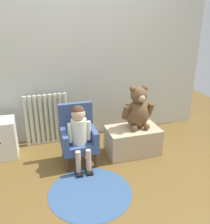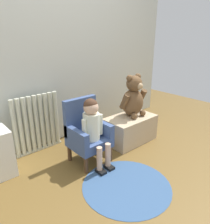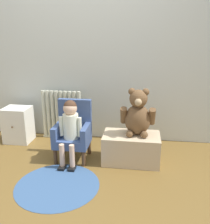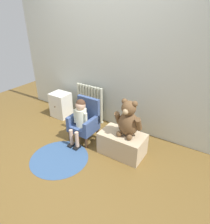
{
  "view_description": "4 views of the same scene",
  "coord_description": "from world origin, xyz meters",
  "px_view_note": "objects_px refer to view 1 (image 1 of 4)",
  "views": [
    {
      "loc": [
        -0.44,
        -1.96,
        1.62
      ],
      "look_at": [
        0.31,
        0.58,
        0.55
      ],
      "focal_mm": 40.0,
      "sensor_mm": 36.0,
      "label": 1
    },
    {
      "loc": [
        -1.24,
        -1.15,
        1.33
      ],
      "look_at": [
        0.26,
        0.56,
        0.48
      ],
      "focal_mm": 35.0,
      "sensor_mm": 36.0,
      "label": 2
    },
    {
      "loc": [
        0.72,
        -2.05,
        1.39
      ],
      "look_at": [
        0.35,
        0.53,
        0.57
      ],
      "focal_mm": 40.0,
      "sensor_mm": 36.0,
      "label": 3
    },
    {
      "loc": [
        1.69,
        -1.54,
        1.87
      ],
      "look_at": [
        0.36,
        0.53,
        0.58
      ],
      "focal_mm": 32.0,
      "sensor_mm": 36.0,
      "label": 4
    }
  ],
  "objects_px": {
    "large_teddy_bear": "(138,109)",
    "small_dresser": "(1,139)",
    "child_figure": "(79,128)",
    "floor_rug": "(90,192)",
    "low_bench": "(133,140)",
    "radiator": "(47,120)",
    "child_armchair": "(78,136)"
  },
  "relations": [
    {
      "from": "child_armchair",
      "to": "child_figure",
      "type": "xyz_separation_m",
      "value": [
        0.0,
        -0.11,
        0.14
      ]
    },
    {
      "from": "low_bench",
      "to": "large_teddy_bear",
      "type": "xyz_separation_m",
      "value": [
        0.06,
        0.02,
        0.39
      ]
    },
    {
      "from": "small_dresser",
      "to": "large_teddy_bear",
      "type": "relative_size",
      "value": 0.9
    },
    {
      "from": "child_armchair",
      "to": "large_teddy_bear",
      "type": "relative_size",
      "value": 1.3
    },
    {
      "from": "radiator",
      "to": "large_teddy_bear",
      "type": "relative_size",
      "value": 1.28
    },
    {
      "from": "small_dresser",
      "to": "radiator",
      "type": "bearing_deg",
      "value": 19.54
    },
    {
      "from": "child_armchair",
      "to": "floor_rug",
      "type": "height_order",
      "value": "child_armchair"
    },
    {
      "from": "radiator",
      "to": "child_armchair",
      "type": "xyz_separation_m",
      "value": [
        0.31,
        -0.54,
        -0.01
      ]
    },
    {
      "from": "floor_rug",
      "to": "child_armchair",
      "type": "bearing_deg",
      "value": 89.44
    },
    {
      "from": "child_figure",
      "to": "floor_rug",
      "type": "relative_size",
      "value": 0.88
    },
    {
      "from": "large_teddy_bear",
      "to": "child_armchair",
      "type": "bearing_deg",
      "value": -179.2
    },
    {
      "from": "large_teddy_bear",
      "to": "small_dresser",
      "type": "bearing_deg",
      "value": 168.17
    },
    {
      "from": "small_dresser",
      "to": "floor_rug",
      "type": "bearing_deg",
      "value": -47.95
    },
    {
      "from": "child_figure",
      "to": "child_armchair",
      "type": "bearing_deg",
      "value": 90.0
    },
    {
      "from": "child_figure",
      "to": "low_bench",
      "type": "distance_m",
      "value": 0.74
    },
    {
      "from": "small_dresser",
      "to": "large_teddy_bear",
      "type": "xyz_separation_m",
      "value": [
        1.58,
        -0.33,
        0.32
      ]
    },
    {
      "from": "radiator",
      "to": "floor_rug",
      "type": "height_order",
      "value": "radiator"
    },
    {
      "from": "child_armchair",
      "to": "floor_rug",
      "type": "xyz_separation_m",
      "value": [
        -0.01,
        -0.6,
        -0.32
      ]
    },
    {
      "from": "radiator",
      "to": "large_teddy_bear",
      "type": "distance_m",
      "value": 1.18
    },
    {
      "from": "small_dresser",
      "to": "child_armchair",
      "type": "height_order",
      "value": "child_armchair"
    },
    {
      "from": "radiator",
      "to": "child_armchair",
      "type": "height_order",
      "value": "child_armchair"
    },
    {
      "from": "small_dresser",
      "to": "floor_rug",
      "type": "relative_size",
      "value": 0.58
    },
    {
      "from": "child_figure",
      "to": "large_teddy_bear",
      "type": "distance_m",
      "value": 0.74
    },
    {
      "from": "small_dresser",
      "to": "large_teddy_bear",
      "type": "bearing_deg",
      "value": -11.83
    },
    {
      "from": "small_dresser",
      "to": "child_armchair",
      "type": "relative_size",
      "value": 0.69
    },
    {
      "from": "child_armchair",
      "to": "child_figure",
      "type": "bearing_deg",
      "value": -90.0
    },
    {
      "from": "large_teddy_bear",
      "to": "low_bench",
      "type": "bearing_deg",
      "value": -158.22
    },
    {
      "from": "low_bench",
      "to": "large_teddy_bear",
      "type": "relative_size",
      "value": 1.2
    },
    {
      "from": "radiator",
      "to": "child_armchair",
      "type": "distance_m",
      "value": 0.62
    },
    {
      "from": "radiator",
      "to": "floor_rug",
      "type": "xyz_separation_m",
      "value": [
        0.3,
        -1.13,
        -0.33
      ]
    },
    {
      "from": "small_dresser",
      "to": "large_teddy_bear",
      "type": "distance_m",
      "value": 1.65
    },
    {
      "from": "child_figure",
      "to": "large_teddy_bear",
      "type": "relative_size",
      "value": 1.37
    }
  ]
}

